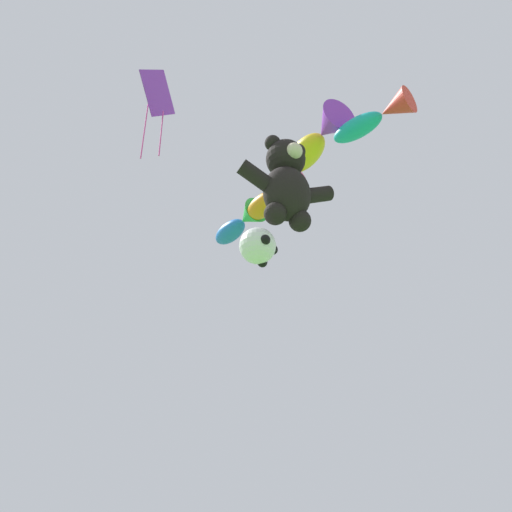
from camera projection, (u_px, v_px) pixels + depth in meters
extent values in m
ellipsoid|color=black|center=(287.00, 194.00, 12.16)|extent=(1.06, 0.90, 1.29)
sphere|color=black|center=(286.00, 159.00, 12.66)|extent=(0.89, 0.89, 0.89)
sphere|color=beige|center=(294.00, 151.00, 12.33)|extent=(0.37, 0.37, 0.37)
sphere|color=black|center=(273.00, 143.00, 12.72)|extent=(0.36, 0.36, 0.36)
cylinder|color=black|center=(254.00, 175.00, 11.99)|extent=(0.77, 0.34, 0.60)
sphere|color=black|center=(275.00, 214.00, 11.74)|extent=(0.48, 0.48, 0.48)
sphere|color=black|center=(298.00, 152.00, 12.95)|extent=(0.36, 0.36, 0.36)
cylinder|color=black|center=(317.00, 195.00, 12.56)|extent=(0.77, 0.34, 0.60)
sphere|color=black|center=(300.00, 221.00, 11.95)|extent=(0.48, 0.48, 0.48)
sphere|color=white|center=(258.00, 246.00, 11.51)|extent=(0.75, 0.75, 0.75)
sphere|color=black|center=(273.00, 250.00, 11.64)|extent=(0.21, 0.21, 0.21)
sphere|color=black|center=(249.00, 240.00, 11.78)|extent=(0.21, 0.21, 0.21)
sphere|color=black|center=(265.00, 240.00, 11.22)|extent=(0.21, 0.21, 0.21)
sphere|color=black|center=(262.00, 262.00, 11.52)|extent=(0.21, 0.21, 0.21)
ellipsoid|color=#19ADB2|center=(357.00, 128.00, 13.81)|extent=(1.03, 1.45, 0.47)
cone|color=red|center=(395.00, 107.00, 13.22)|extent=(0.92, 0.95, 0.69)
sphere|color=black|center=(342.00, 132.00, 14.11)|extent=(0.12, 0.12, 0.12)
ellipsoid|color=yellow|center=(305.00, 153.00, 15.53)|extent=(0.82, 1.58, 0.66)
cone|color=purple|center=(330.00, 125.00, 14.60)|extent=(1.00, 0.88, 0.98)
sphere|color=black|center=(296.00, 159.00, 16.00)|extent=(0.17, 0.17, 0.17)
ellipsoid|color=orange|center=(264.00, 205.00, 17.02)|extent=(0.94, 1.54, 0.61)
cone|color=#E53F9E|center=(287.00, 187.00, 16.24)|extent=(1.01, 0.93, 0.89)
sphere|color=black|center=(255.00, 208.00, 17.42)|extent=(0.16, 0.16, 0.16)
ellipsoid|color=blue|center=(230.00, 232.00, 18.54)|extent=(0.89, 1.52, 0.57)
cone|color=green|center=(249.00, 216.00, 17.76)|extent=(0.95, 0.91, 0.84)
sphere|color=black|center=(223.00, 234.00, 18.94)|extent=(0.15, 0.15, 0.15)
cube|color=purple|center=(158.00, 93.00, 13.82)|extent=(1.22, 1.00, 1.55)
cylinder|color=#E53F9E|center=(144.00, 131.00, 13.06)|extent=(0.03, 0.05, 1.66)
cylinder|color=#E53F9E|center=(161.00, 133.00, 13.28)|extent=(0.03, 0.10, 1.44)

